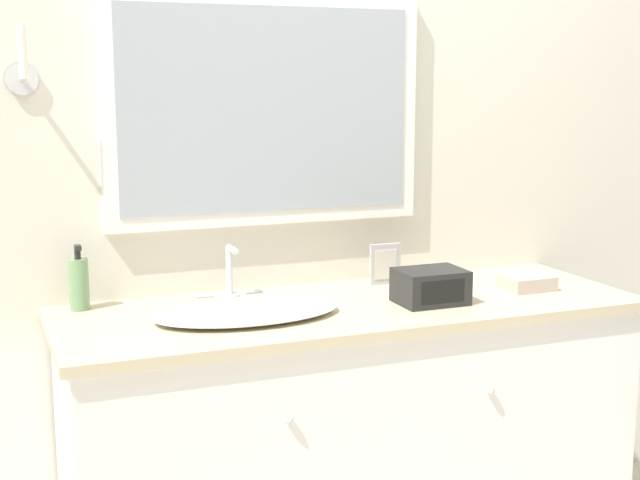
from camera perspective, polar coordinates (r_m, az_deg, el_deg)
wall_back at (r=2.89m, az=-0.65°, el=5.58°), size 8.00×0.18×2.55m
vanity_counter at (r=2.79m, az=1.96°, el=-12.61°), size 1.74×0.61×0.85m
sink_basin at (r=2.52m, az=-4.76°, el=-4.49°), size 0.54×0.35×0.18m
soap_bottle at (r=2.66m, az=-15.17°, el=-2.68°), size 0.06×0.06×0.19m
appliance_box at (r=2.67m, az=7.10°, el=-2.97°), size 0.20×0.15×0.10m
picture_frame at (r=2.90m, az=4.19°, el=-1.55°), size 0.11×0.01×0.13m
hand_towel_near_sink at (r=2.91m, az=13.10°, el=-2.66°), size 0.15×0.12×0.05m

